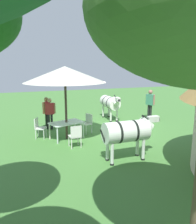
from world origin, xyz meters
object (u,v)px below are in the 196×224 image
(zebra_by_umbrella, at_px, (127,132))
(patio_chair_east_end, at_px, (39,127))
(zebra_nearest_camera, at_px, (110,103))
(striped_lounge_chair, at_px, (120,131))
(guest_behind_table, at_px, (47,110))
(guest_beside_umbrella, at_px, (50,111))
(patio_chair_near_lawn, at_px, (87,122))
(patio_chair_west_end, at_px, (75,135))
(standing_watcher, at_px, (150,102))
(shade_umbrella, at_px, (65,74))
(patio_dining_table, at_px, (66,124))

(zebra_by_umbrella, bearing_deg, patio_chair_east_end, -143.42)
(zebra_nearest_camera, bearing_deg, striped_lounge_chair, 75.09)
(patio_chair_east_end, distance_m, guest_behind_table, 1.58)
(patio_chair_east_end, height_order, guest_beside_umbrella, guest_beside_umbrella)
(patio_chair_near_lawn, bearing_deg, guest_behind_table, 26.18)
(patio_chair_east_end, relative_size, guest_beside_umbrella, 0.57)
(guest_behind_table, relative_size, zebra_nearest_camera, 0.71)
(patio_chair_west_end, xyz_separation_m, standing_watcher, (-5.30, -2.96, 0.54))
(guest_beside_umbrella, relative_size, zebra_nearest_camera, 0.69)
(patio_chair_near_lawn, bearing_deg, patio_chair_east_end, 66.04)
(guest_beside_umbrella, xyz_separation_m, standing_watcher, (-5.83, -0.05, 0.11))
(shade_umbrella, relative_size, patio_dining_table, 2.17)
(guest_behind_table, distance_m, zebra_nearest_camera, 3.82)
(guest_behind_table, bearing_deg, zebra_nearest_camera, 135.81)
(standing_watcher, distance_m, zebra_by_umbrella, 6.13)
(shade_umbrella, bearing_deg, patio_dining_table, -165.96)
(striped_lounge_chair, relative_size, zebra_by_umbrella, 0.37)
(patio_chair_west_end, bearing_deg, guest_beside_umbrella, 96.78)
(patio_chair_east_end, distance_m, standing_watcher, 6.64)
(zebra_nearest_camera, bearing_deg, standing_watcher, 160.28)
(patio_dining_table, relative_size, patio_chair_west_end, 1.75)
(shade_umbrella, distance_m, zebra_nearest_camera, 4.46)
(patio_chair_east_end, height_order, zebra_by_umbrella, zebra_by_umbrella)
(patio_chair_west_end, distance_m, zebra_nearest_camera, 4.92)
(standing_watcher, distance_m, zebra_nearest_camera, 2.34)
(patio_chair_east_end, height_order, guest_behind_table, guest_behind_table)
(patio_chair_near_lawn, bearing_deg, zebra_nearest_camera, -69.72)
(patio_dining_table, bearing_deg, patio_chair_east_end, -23.58)
(shade_umbrella, xyz_separation_m, patio_chair_near_lawn, (-1.12, -0.51, -2.27))
(patio_chair_west_end, relative_size, zebra_nearest_camera, 0.40)
(striped_lounge_chair, relative_size, zebra_nearest_camera, 0.36)
(zebra_by_umbrella, bearing_deg, standing_watcher, 139.70)
(patio_chair_west_end, distance_m, zebra_by_umbrella, 2.22)
(patio_dining_table, relative_size, zebra_nearest_camera, 0.69)
(patio_chair_west_end, height_order, patio_chair_near_lawn, same)
(patio_chair_east_end, bearing_deg, zebra_nearest_camera, 139.05)
(patio_chair_near_lawn, relative_size, guest_beside_umbrella, 0.57)
(patio_chair_west_end, distance_m, standing_watcher, 6.10)
(guest_behind_table, xyz_separation_m, standing_watcher, (-5.95, 0.18, 0.09))
(patio_chair_west_end, distance_m, patio_chair_near_lawn, 2.03)
(patio_dining_table, height_order, zebra_nearest_camera, zebra_nearest_camera)
(patio_chair_west_end, relative_size, guest_beside_umbrella, 0.57)
(striped_lounge_chair, bearing_deg, guest_behind_table, 50.50)
(guest_beside_umbrella, bearing_deg, zebra_by_umbrella, -54.29)
(guest_behind_table, height_order, zebra_by_umbrella, guest_behind_table)
(patio_chair_east_end, relative_size, patio_chair_west_end, 1.00)
(patio_dining_table, bearing_deg, striped_lounge_chair, 164.50)
(patio_chair_near_lawn, bearing_deg, zebra_by_umbrella, 160.39)
(patio_chair_near_lawn, distance_m, zebra_by_umbrella, 3.49)
(patio_chair_west_end, bearing_deg, striped_lounge_chair, 11.53)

